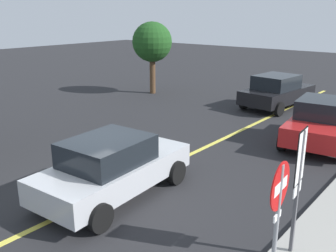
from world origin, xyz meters
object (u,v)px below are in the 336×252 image
(car_black_behind_van, at_px, (277,91))
(car_silver_far_lane, at_px, (112,166))
(stop_sign, at_px, (278,208))
(speed_limit_sign, at_px, (299,171))
(tree_left_verge, at_px, (152,43))
(car_red_approaching, at_px, (322,122))

(car_black_behind_van, bearing_deg, car_silver_far_lane, -176.41)
(stop_sign, height_order, speed_limit_sign, speed_limit_sign)
(car_silver_far_lane, xyz_separation_m, tree_left_verge, (9.95, 7.54, 2.05))
(car_silver_far_lane, relative_size, car_red_approaching, 1.06)
(tree_left_verge, bearing_deg, car_black_behind_van, -79.28)
(stop_sign, height_order, car_red_approaching, stop_sign)
(car_black_behind_van, relative_size, car_red_approaching, 1.07)
(speed_limit_sign, relative_size, car_silver_far_lane, 0.59)
(stop_sign, relative_size, car_red_approaching, 0.58)
(car_black_behind_van, xyz_separation_m, car_red_approaching, (-4.04, -3.41, -0.00))
(stop_sign, xyz_separation_m, speed_limit_sign, (1.18, 0.14, 0.17))
(stop_sign, xyz_separation_m, car_red_approaching, (7.99, 1.85, -0.80))
(tree_left_verge, bearing_deg, speed_limit_sign, -128.65)
(speed_limit_sign, bearing_deg, car_black_behind_van, 25.25)
(car_black_behind_van, bearing_deg, car_red_approaching, -139.86)
(stop_sign, distance_m, speed_limit_sign, 1.20)
(stop_sign, bearing_deg, car_silver_far_lane, 80.22)
(car_silver_far_lane, height_order, tree_left_verge, tree_left_verge)
(tree_left_verge, bearing_deg, stop_sign, -131.59)
(speed_limit_sign, xyz_separation_m, car_red_approaching, (6.81, 1.71, -0.97))
(car_black_behind_van, distance_m, tree_left_verge, 7.25)
(stop_sign, xyz_separation_m, car_silver_far_lane, (0.79, 4.56, -0.82))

